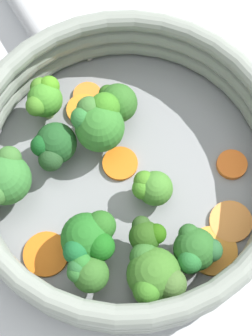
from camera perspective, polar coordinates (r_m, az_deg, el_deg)
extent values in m
plane|color=#B6B9BC|center=(0.55, 0.00, -1.03)|extent=(4.00, 4.00, 0.00)
cylinder|color=gray|center=(0.54, 0.00, -0.81)|extent=(0.28, 0.28, 0.01)
torus|color=gray|center=(0.53, 0.00, -0.20)|extent=(0.30, 0.30, 0.02)
torus|color=gray|center=(0.51, 0.00, 0.63)|extent=(0.30, 0.30, 0.02)
torus|color=gray|center=(0.49, 0.00, 1.52)|extent=(0.30, 0.30, 0.02)
cylinder|color=#999B9E|center=(0.63, -10.66, 16.19)|extent=(0.15, 0.11, 0.02)
sphere|color=gray|center=(0.59, -3.74, 11.23)|extent=(0.01, 0.01, 0.01)
sphere|color=gray|center=(0.58, -9.36, 8.39)|extent=(0.01, 0.01, 0.01)
cylinder|color=orange|center=(0.52, -8.12, -8.65)|extent=(0.06, 0.06, 0.00)
cylinder|color=orange|center=(0.54, -0.61, 0.45)|extent=(0.04, 0.04, 0.00)
cylinder|color=orange|center=(0.56, -4.34, 5.92)|extent=(0.04, 0.04, 0.00)
cylinder|color=orange|center=(0.55, 10.70, 0.35)|extent=(0.04, 0.04, 0.01)
cylinder|color=orange|center=(0.52, 8.77, -8.31)|extent=(0.06, 0.06, 0.00)
cylinder|color=orange|center=(0.57, -3.94, 7.37)|extent=(0.04, 0.04, 0.00)
cylinder|color=#F69141|center=(0.53, 10.59, -5.37)|extent=(0.04, 0.04, 0.00)
cylinder|color=#7AA060|center=(0.54, -6.90, 1.77)|extent=(0.01, 0.01, 0.01)
sphere|color=#1B491E|center=(0.53, -7.12, 2.52)|extent=(0.04, 0.04, 0.04)
sphere|color=#1F401E|center=(0.52, -7.61, 1.28)|extent=(0.02, 0.02, 0.02)
sphere|color=#12481A|center=(0.52, -8.60, 2.25)|extent=(0.02, 0.02, 0.02)
cylinder|color=#6D9855|center=(0.56, -0.80, 5.73)|extent=(0.01, 0.01, 0.01)
sphere|color=#2D6121|center=(0.54, -0.83, 6.60)|extent=(0.04, 0.04, 0.04)
sphere|color=#345918|center=(0.53, -1.27, 5.60)|extent=(0.02, 0.02, 0.02)
sphere|color=#346022|center=(0.53, -2.15, 6.30)|extent=(0.02, 0.02, 0.02)
sphere|color=#29581A|center=(0.54, -1.87, 7.54)|extent=(0.02, 0.02, 0.02)
cylinder|color=#6F965E|center=(0.52, 2.92, -2.63)|extent=(0.01, 0.01, 0.01)
sphere|color=#3F782A|center=(0.51, 3.00, -2.08)|extent=(0.03, 0.03, 0.03)
sphere|color=#407B20|center=(0.51, 1.87, -1.37)|extent=(0.02, 0.02, 0.02)
sphere|color=#487333|center=(0.51, 1.76, -1.71)|extent=(0.02, 0.02, 0.02)
sphere|color=#408022|center=(0.51, 1.74, -2.10)|extent=(0.02, 0.02, 0.02)
cylinder|color=olive|center=(0.50, -3.49, -11.13)|extent=(0.01, 0.01, 0.02)
sphere|color=#2D5C21|center=(0.48, -3.62, -10.72)|extent=(0.03, 0.03, 0.03)
sphere|color=#246524|center=(0.48, -4.56, -9.58)|extent=(0.02, 0.02, 0.02)
sphere|color=#245C2A|center=(0.48, -4.93, -10.08)|extent=(0.02, 0.02, 0.02)
sphere|color=#2A6428|center=(0.48, -5.02, -10.52)|extent=(0.02, 0.02, 0.02)
cylinder|color=#5F874F|center=(0.51, -3.90, -7.69)|extent=(0.01, 0.01, 0.01)
sphere|color=#20621E|center=(0.49, -4.04, -7.15)|extent=(0.05, 0.05, 0.05)
sphere|color=#165915|center=(0.48, -2.60, -7.98)|extent=(0.02, 0.02, 0.02)
sphere|color=#165928|center=(0.48, -5.09, -8.44)|extent=(0.02, 0.02, 0.02)
sphere|color=#245B1C|center=(0.49, -2.58, -5.90)|extent=(0.03, 0.03, 0.03)
cylinder|color=#8AB563|center=(0.51, 1.86, -7.51)|extent=(0.01, 0.01, 0.02)
sphere|color=#254A14|center=(0.49, 1.93, -6.98)|extent=(0.03, 0.03, 0.03)
sphere|color=#254319|center=(0.49, 1.58, -5.86)|extent=(0.02, 0.02, 0.02)
sphere|color=#22520C|center=(0.48, 3.09, -6.70)|extent=(0.02, 0.02, 0.02)
cylinder|color=#7A955A|center=(0.53, -11.69, -1.94)|extent=(0.01, 0.01, 0.02)
sphere|color=#306E2D|center=(0.51, -12.16, -1.11)|extent=(0.05, 0.05, 0.05)
sphere|color=#37682B|center=(0.51, -11.79, 0.95)|extent=(0.02, 0.02, 0.02)
cylinder|color=#799C50|center=(0.56, -7.97, 5.94)|extent=(0.01, 0.01, 0.02)
sphere|color=#3D8225|center=(0.54, -8.24, 6.89)|extent=(0.03, 0.03, 0.03)
sphere|color=#457D24|center=(0.54, -8.70, 8.09)|extent=(0.02, 0.02, 0.02)
sphere|color=#458B1C|center=(0.54, -7.82, 8.23)|extent=(0.02, 0.02, 0.02)
sphere|color=#407922|center=(0.53, -9.11, 6.26)|extent=(0.02, 0.02, 0.02)
cylinder|color=#83B05C|center=(0.51, 6.79, -8.64)|extent=(0.01, 0.01, 0.01)
sphere|color=#265A22|center=(0.49, 7.01, -8.20)|extent=(0.04, 0.04, 0.04)
sphere|color=#23532B|center=(0.49, 8.61, -8.26)|extent=(0.02, 0.02, 0.02)
sphere|color=#216128|center=(0.48, 6.50, -9.41)|extent=(0.02, 0.02, 0.02)
sphere|color=#245421|center=(0.49, 6.40, -6.70)|extent=(0.02, 0.02, 0.02)
cylinder|color=#8BB66F|center=(0.50, 2.73, -11.21)|extent=(0.01, 0.01, 0.02)
sphere|color=#366722|center=(0.48, 2.84, -10.77)|extent=(0.05, 0.05, 0.05)
sphere|color=#336B1E|center=(0.47, 2.13, -12.36)|extent=(0.02, 0.02, 0.02)
sphere|color=#3D5F28|center=(0.47, 4.59, -11.65)|extent=(0.03, 0.03, 0.03)
sphere|color=#2C5D23|center=(0.48, 1.87, -9.04)|extent=(0.03, 0.03, 0.03)
cylinder|color=#7C9C4D|center=(0.54, -2.57, 3.07)|extent=(0.01, 0.01, 0.02)
sphere|color=#2F6F27|center=(0.52, -2.68, 4.14)|extent=(0.05, 0.05, 0.05)
sphere|color=#2B6D2E|center=(0.51, -4.46, 5.07)|extent=(0.02, 0.02, 0.02)
sphere|color=#37682B|center=(0.52, -3.74, 5.96)|extent=(0.02, 0.02, 0.02)
sphere|color=#36791E|center=(0.52, -2.21, 6.12)|extent=(0.03, 0.03, 0.03)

